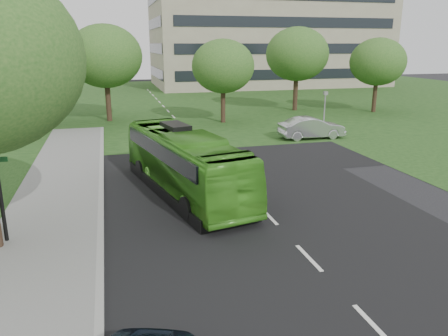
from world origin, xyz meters
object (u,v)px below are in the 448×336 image
object	(u,v)px
tree_park_f	(0,54)
sedan	(312,128)
tree_park_a	(44,65)
bus	(185,163)
tree_park_c	(223,66)
tree_park_d	(297,54)
office_building	(268,13)
camera_pole	(325,108)
tree_park_b	(105,56)
tree_park_e	(378,62)
traffic_light	(1,167)

from	to	relation	value
tree_park_f	sedan	bearing A→B (deg)	-28.69
tree_park_a	bus	world-z (taller)	tree_park_a
tree_park_c	tree_park_f	distance (m)	20.29
tree_park_d	office_building	bearing A→B (deg)	75.59
tree_park_c	camera_pole	world-z (taller)	tree_park_c
tree_park_a	camera_pole	distance (m)	24.05
office_building	tree_park_a	xyz separation A→B (m)	(-33.51, -35.36, -6.98)
tree_park_b	tree_park_e	bearing A→B (deg)	-2.85
tree_park_c	tree_park_e	xyz separation A→B (m)	(17.78, 2.16, 0.14)
camera_pole	sedan	bearing A→B (deg)	163.55
tree_park_e	traffic_light	distance (m)	41.22
tree_park_a	tree_park_e	world-z (taller)	tree_park_a
tree_park_e	tree_park_f	distance (m)	37.60
tree_park_c	tree_park_f	xyz separation A→B (m)	(-19.73, 4.58, 1.11)
office_building	tree_park_e	bearing A→B (deg)	-90.11
tree_park_d	bus	world-z (taller)	tree_park_d
tree_park_b	camera_pole	bearing A→B (deg)	-37.51
tree_park_c	sedan	xyz separation A→B (m)	(4.91, -8.90, -4.39)
office_building	tree_park_a	size ratio (longest dim) A/B	4.93
bus	traffic_light	xyz separation A→B (m)	(-7.37, -4.11, 1.45)
tree_park_f	bus	world-z (taller)	tree_park_f
tree_park_c	tree_park_e	size ratio (longest dim) A/B	0.98
tree_park_f	bus	xyz separation A→B (m)	(12.65, -23.90, -4.79)
tree_park_b	tree_park_d	bearing A→B (deg)	5.71
tree_park_b	sedan	distance (m)	20.53
tree_park_b	sedan	world-z (taller)	tree_park_b
tree_park_f	tree_park_d	bearing A→B (deg)	1.99
bus	sedan	size ratio (longest dim) A/B	2.17
tree_park_d	tree_park_e	bearing A→B (deg)	-23.65
tree_park_c	tree_park_e	bearing A→B (deg)	6.94
tree_park_c	traffic_light	size ratio (longest dim) A/B	1.51
tree_park_f	tree_park_c	bearing A→B (deg)	-13.08
office_building	tree_park_e	xyz separation A→B (m)	(-0.07, -34.37, -7.12)
tree_park_e	bus	size ratio (longest dim) A/B	0.70
tree_park_a	camera_pole	xyz separation A→B (m)	(21.55, -10.19, -3.14)
tree_park_d	tree_park_f	world-z (taller)	tree_park_f
tree_park_c	sedan	distance (m)	11.08
office_building	tree_park_a	world-z (taller)	office_building
traffic_light	sedan	bearing A→B (deg)	51.36
tree_park_a	bus	distance (m)	22.57
sedan	tree_park_a	bearing A→B (deg)	64.73
tree_park_d	camera_pole	size ratio (longest dim) A/B	2.46
tree_park_a	office_building	bearing A→B (deg)	46.54
tree_park_e	tree_park_d	bearing A→B (deg)	156.35
office_building	tree_park_d	xyz separation A→B (m)	(-7.94, -30.92, -6.35)
traffic_light	camera_pole	size ratio (longest dim) A/B	1.39
tree_park_d	tree_park_a	bearing A→B (deg)	-170.14
office_building	tree_park_c	xyz separation A→B (m)	(-17.84, -36.53, -7.25)
tree_park_f	camera_pole	size ratio (longest dim) A/B	2.53
tree_park_b	tree_park_e	world-z (taller)	tree_park_b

